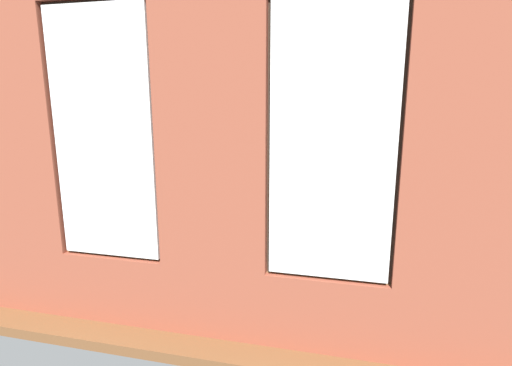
# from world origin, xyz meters

# --- Properties ---
(ground_plane) EXTENTS (6.88, 5.54, 0.10)m
(ground_plane) POSITION_xyz_m (0.00, 0.00, -0.05)
(ground_plane) COLOR brown
(brick_wall_with_windows) EXTENTS (6.28, 0.30, 3.19)m
(brick_wall_with_windows) POSITION_xyz_m (-0.00, 2.39, 1.55)
(brick_wall_with_windows) COLOR brown
(brick_wall_with_windows) RESTS_ON ground_plane
(white_wall_right) EXTENTS (0.10, 4.54, 3.19)m
(white_wall_right) POSITION_xyz_m (3.09, 0.20, 1.60)
(white_wall_right) COLOR silver
(white_wall_right) RESTS_ON ground_plane
(couch_by_window) EXTENTS (1.75, 0.87, 0.80)m
(couch_by_window) POSITION_xyz_m (0.09, 1.74, 0.33)
(couch_by_window) COLOR black
(couch_by_window) RESTS_ON ground_plane
(couch_left) EXTENTS (1.03, 2.06, 0.80)m
(couch_left) POSITION_xyz_m (-2.44, 0.68, 0.33)
(couch_left) COLOR black
(couch_left) RESTS_ON ground_plane
(coffee_table) EXTENTS (1.20, 0.79, 0.44)m
(coffee_table) POSITION_xyz_m (0.33, 0.17, 0.38)
(coffee_table) COLOR tan
(coffee_table) RESTS_ON ground_plane
(cup_ceramic) EXTENTS (0.07, 0.07, 0.08)m
(cup_ceramic) POSITION_xyz_m (0.48, 0.07, 0.48)
(cup_ceramic) COLOR silver
(cup_ceramic) RESTS_ON coffee_table
(candle_jar) EXTENTS (0.08, 0.08, 0.10)m
(candle_jar) POSITION_xyz_m (0.24, 0.29, 0.49)
(candle_jar) COLOR #B7333D
(candle_jar) RESTS_ON coffee_table
(table_plant_small) EXTENTS (0.12, 0.12, 0.19)m
(table_plant_small) POSITION_xyz_m (0.33, 0.17, 0.54)
(table_plant_small) COLOR brown
(table_plant_small) RESTS_ON coffee_table
(remote_gray) EXTENTS (0.16, 0.15, 0.02)m
(remote_gray) POSITION_xyz_m (-0.00, 0.03, 0.45)
(remote_gray) COLOR #59595B
(remote_gray) RESTS_ON coffee_table
(remote_silver) EXTENTS (0.17, 0.05, 0.02)m
(remote_silver) POSITION_xyz_m (0.69, 0.29, 0.45)
(remote_silver) COLOR #B2B2B7
(remote_silver) RESTS_ON coffee_table
(media_console) EXTENTS (0.98, 0.42, 0.51)m
(media_console) POSITION_xyz_m (2.79, -0.27, 0.25)
(media_console) COLOR black
(media_console) RESTS_ON ground_plane
(tv_flatscreen) EXTENTS (1.09, 0.20, 0.72)m
(tv_flatscreen) POSITION_xyz_m (2.79, -0.27, 0.87)
(tv_flatscreen) COLOR black
(tv_flatscreen) RESTS_ON media_console
(papasan_chair) EXTENTS (1.07, 1.07, 0.68)m
(papasan_chair) POSITION_xyz_m (0.59, -1.70, 0.44)
(papasan_chair) COLOR olive
(papasan_chair) RESTS_ON ground_plane
(potted_plant_near_tv) EXTENTS (0.66, 0.66, 0.96)m
(potted_plant_near_tv) POSITION_xyz_m (2.24, 0.67, 0.63)
(potted_plant_near_tv) COLOR gray
(potted_plant_near_tv) RESTS_ON ground_plane
(potted_plant_between_couches) EXTENTS (0.90, 1.01, 1.22)m
(potted_plant_between_couches) POSITION_xyz_m (-1.23, 1.69, 0.65)
(potted_plant_between_couches) COLOR #47423D
(potted_plant_between_couches) RESTS_ON ground_plane
(potted_plant_corner_near_left) EXTENTS (0.74, 0.85, 1.40)m
(potted_plant_corner_near_left) POSITION_xyz_m (-2.59, -1.77, 0.62)
(potted_plant_corner_near_left) COLOR beige
(potted_plant_corner_near_left) RESTS_ON ground_plane
(potted_plant_by_left_couch) EXTENTS (0.35, 0.35, 0.50)m
(potted_plant_by_left_couch) POSITION_xyz_m (-2.04, -0.76, 0.32)
(potted_plant_by_left_couch) COLOR gray
(potted_plant_by_left_couch) RESTS_ON ground_plane
(potted_plant_mid_room_small) EXTENTS (0.33, 0.33, 0.51)m
(potted_plant_mid_room_small) POSITION_xyz_m (-0.74, -0.69, 0.33)
(potted_plant_mid_room_small) COLOR brown
(potted_plant_mid_room_small) RESTS_ON ground_plane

